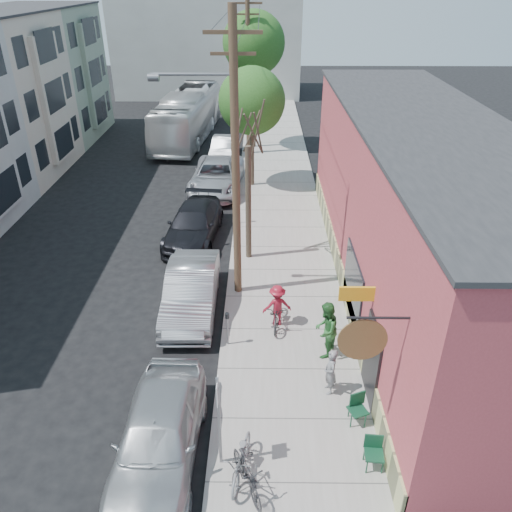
{
  "coord_description": "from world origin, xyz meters",
  "views": [
    {
      "loc": [
        3.32,
        -11.78,
        10.86
      ],
      "look_at": [
        3.14,
        4.74,
        1.5
      ],
      "focal_mm": 35.0,
      "sensor_mm": 36.0,
      "label": 1
    }
  ],
  "objects_px": {
    "tree_leafy_mid": "(252,101)",
    "parked_bike_b": "(242,459)",
    "parking_meter_far": "(239,207)",
    "bus": "(188,116)",
    "sign_post": "(219,414)",
    "patron_green": "(326,330)",
    "cyclist": "(277,305)",
    "utility_pole_near": "(234,160)",
    "car_0": "(159,434)",
    "patron_grey": "(330,372)",
    "parking_meter_near": "(227,324)",
    "patio_chair_a": "(358,410)",
    "car_2": "(194,224)",
    "patio_chair_b": "(374,454)",
    "car_1": "(191,291)",
    "car_4": "(224,148)",
    "tree_leafy_far": "(254,43)",
    "tree_bare": "(248,204)",
    "car_3": "(217,176)",
    "parked_bike_a": "(247,474)"
  },
  "relations": [
    {
      "from": "tree_leafy_mid",
      "to": "parked_bike_b",
      "type": "relative_size",
      "value": 3.55
    },
    {
      "from": "parking_meter_far",
      "to": "bus",
      "type": "relative_size",
      "value": 0.1
    },
    {
      "from": "sign_post",
      "to": "bus",
      "type": "distance_m",
      "value": 29.19
    },
    {
      "from": "patron_green",
      "to": "bus",
      "type": "distance_m",
      "value": 25.83
    },
    {
      "from": "cyclist",
      "to": "bus",
      "type": "relative_size",
      "value": 0.13
    },
    {
      "from": "utility_pole_near",
      "to": "car_0",
      "type": "xyz_separation_m",
      "value": [
        -1.59,
        -7.6,
        -4.56
      ]
    },
    {
      "from": "patron_grey",
      "to": "cyclist",
      "type": "height_order",
      "value": "cyclist"
    },
    {
      "from": "parking_meter_near",
      "to": "parked_bike_b",
      "type": "distance_m",
      "value": 4.97
    },
    {
      "from": "patio_chair_a",
      "to": "patron_green",
      "type": "relative_size",
      "value": 0.45
    },
    {
      "from": "car_2",
      "to": "patio_chair_b",
      "type": "bearing_deg",
      "value": -59.16
    },
    {
      "from": "patio_chair_a",
      "to": "car_1",
      "type": "relative_size",
      "value": 0.17
    },
    {
      "from": "tree_leafy_mid",
      "to": "parking_meter_far",
      "type": "bearing_deg",
      "value": -96.07
    },
    {
      "from": "car_4",
      "to": "cyclist",
      "type": "bearing_deg",
      "value": -77.29
    },
    {
      "from": "car_0",
      "to": "car_1",
      "type": "height_order",
      "value": "car_0"
    },
    {
      "from": "patio_chair_a",
      "to": "patron_grey",
      "type": "relative_size",
      "value": 0.59
    },
    {
      "from": "utility_pole_near",
      "to": "bus",
      "type": "bearing_deg",
      "value": 102.18
    },
    {
      "from": "parked_bike_b",
      "to": "parking_meter_far",
      "type": "bearing_deg",
      "value": 103.54
    },
    {
      "from": "tree_leafy_far",
      "to": "patron_green",
      "type": "xyz_separation_m",
      "value": [
        2.58,
        -22.33,
        -5.84
      ]
    },
    {
      "from": "tree_bare",
      "to": "car_4",
      "type": "height_order",
      "value": "tree_bare"
    },
    {
      "from": "tree_bare",
      "to": "car_1",
      "type": "relative_size",
      "value": 0.97
    },
    {
      "from": "patron_grey",
      "to": "car_3",
      "type": "xyz_separation_m",
      "value": [
        -4.54,
        16.1,
        -0.06
      ]
    },
    {
      "from": "patron_green",
      "to": "parked_bike_b",
      "type": "height_order",
      "value": "patron_green"
    },
    {
      "from": "car_2",
      "to": "car_3",
      "type": "distance_m",
      "value": 6.18
    },
    {
      "from": "car_3",
      "to": "sign_post",
      "type": "bearing_deg",
      "value": -82.61
    },
    {
      "from": "sign_post",
      "to": "car_3",
      "type": "relative_size",
      "value": 0.47
    },
    {
      "from": "patron_green",
      "to": "car_2",
      "type": "xyz_separation_m",
      "value": [
        -5.16,
        8.29,
        -0.35
      ]
    },
    {
      "from": "parking_meter_far",
      "to": "utility_pole_near",
      "type": "distance_m",
      "value": 7.48
    },
    {
      "from": "tree_bare",
      "to": "tree_leafy_mid",
      "type": "relative_size",
      "value": 0.75
    },
    {
      "from": "tree_leafy_far",
      "to": "parking_meter_far",
      "type": "bearing_deg",
      "value": -92.5
    },
    {
      "from": "parking_meter_near",
      "to": "car_3",
      "type": "xyz_separation_m",
      "value": [
        -1.45,
        13.98,
        -0.15
      ]
    },
    {
      "from": "car_1",
      "to": "bus",
      "type": "height_order",
      "value": "bus"
    },
    {
      "from": "parked_bike_b",
      "to": "bus",
      "type": "relative_size",
      "value": 0.15
    },
    {
      "from": "sign_post",
      "to": "parking_meter_far",
      "type": "bearing_deg",
      "value": 90.41
    },
    {
      "from": "utility_pole_near",
      "to": "patio_chair_b",
      "type": "distance_m",
      "value": 10.02
    },
    {
      "from": "car_0",
      "to": "tree_leafy_far",
      "type": "bearing_deg",
      "value": 86.82
    },
    {
      "from": "patio_chair_b",
      "to": "car_2",
      "type": "height_order",
      "value": "car_2"
    },
    {
      "from": "cyclist",
      "to": "car_2",
      "type": "height_order",
      "value": "cyclist"
    },
    {
      "from": "patio_chair_b",
      "to": "patron_grey",
      "type": "xyz_separation_m",
      "value": [
        -0.79,
        2.58,
        0.3
      ]
    },
    {
      "from": "parking_meter_far",
      "to": "car_1",
      "type": "xyz_separation_m",
      "value": [
        -1.45,
        -7.13,
        -0.15
      ]
    },
    {
      "from": "patio_chair_a",
      "to": "car_2",
      "type": "bearing_deg",
      "value": 95.84
    },
    {
      "from": "parking_meter_far",
      "to": "tree_leafy_far",
      "type": "relative_size",
      "value": 0.14
    },
    {
      "from": "utility_pole_near",
      "to": "car_0",
      "type": "bearing_deg",
      "value": -101.81
    },
    {
      "from": "utility_pole_near",
      "to": "parked_bike_a",
      "type": "height_order",
      "value": "utility_pole_near"
    },
    {
      "from": "patio_chair_b",
      "to": "car_3",
      "type": "relative_size",
      "value": 0.15
    },
    {
      "from": "sign_post",
      "to": "patron_green",
      "type": "xyz_separation_m",
      "value": [
        3.03,
        4.13,
        -0.71
      ]
    },
    {
      "from": "car_2",
      "to": "parking_meter_far",
      "type": "bearing_deg",
      "value": 40.92
    },
    {
      "from": "tree_leafy_far",
      "to": "sign_post",
      "type": "bearing_deg",
      "value": -90.97
    },
    {
      "from": "car_3",
      "to": "utility_pole_near",
      "type": "bearing_deg",
      "value": -78.95
    },
    {
      "from": "parking_meter_far",
      "to": "car_4",
      "type": "bearing_deg",
      "value": 97.97
    },
    {
      "from": "parking_meter_far",
      "to": "parking_meter_near",
      "type": "bearing_deg",
      "value": -90.0
    }
  ]
}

